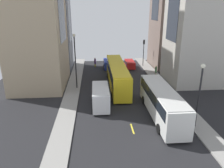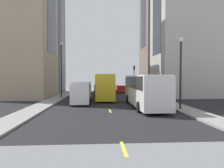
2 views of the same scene
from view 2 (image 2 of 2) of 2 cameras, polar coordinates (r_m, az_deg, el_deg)
The scene contains 20 objects.
ground_plane at distance 30.26m, azimuth -1.63°, elevation -4.20°, with size 40.53×40.53×0.00m, color black.
sidewalk_west at distance 31.35m, azimuth 11.66°, elevation -3.89°, with size 2.14×44.00×0.15m, color gray.
sidewalk_east at distance 30.84m, azimuth -15.14°, elevation -4.01°, with size 2.14×44.00×0.15m, color gray.
lane_stripe_0 at distance 51.19m, azimuth -2.50°, elevation -1.79°, with size 0.16×2.00×0.01m, color yellow.
lane_stripe_1 at distance 40.71m, azimuth -2.17°, elevation -2.68°, with size 0.16×2.00×0.01m, color yellow.
lane_stripe_2 at distance 30.26m, azimuth -1.63°, elevation -4.19°, with size 0.16×2.00×0.01m, color yellow.
lane_stripe_3 at distance 19.85m, azimuth -0.50°, elevation -7.29°, with size 0.16×2.00×0.01m, color yellow.
lane_stripe_4 at distance 9.66m, azimuth 3.18°, elevation -17.02°, with size 0.16×2.00×0.01m, color yellow.
building_west_1 at distance 39.02m, azimuth 18.95°, elevation 19.97°, with size 9.29×8.82×30.81m.
building_east_0 at distance 46.97m, azimuth -17.99°, elevation 13.00°, with size 7.85×7.34×24.78m.
city_bus_white at distance 22.69m, azimuth 8.66°, elevation -1.10°, with size 2.80×11.55×3.35m.
streetcar_yellow at distance 32.88m, azimuth -2.22°, elevation -0.02°, with size 2.70×14.83×3.59m.
delivery_van_white at distance 25.44m, azimuth -8.25°, elevation -1.92°, with size 2.25×5.51×2.58m.
car_red_0 at distance 43.88m, azimuth 2.30°, elevation -1.20°, with size 1.91×4.16×1.52m.
car_blue_1 at distance 43.62m, azimuth -3.54°, elevation -1.06°, with size 1.99×4.55×1.72m.
pedestrian_walking_far at distance 37.94m, azimuth 8.93°, elevation -1.16°, with size 0.31×0.31×2.01m.
pedestrian_crossing_near at distance 44.96m, azimuth -7.01°, elevation -0.96°, with size 0.38×0.38×1.98m.
traffic_light_near_corner at distance 45.26m, azimuth 5.97°, elevation 2.79°, with size 0.32×0.44×5.49m.
streetlamp_near at distance 32.63m, azimuth -13.52°, elevation 5.18°, with size 0.44×0.44×8.28m.
streetlamp_far at distance 20.90m, azimuth 18.03°, elevation 4.90°, with size 0.44×0.44×6.75m.
Camera 2 is at (1.11, 30.08, 3.10)m, focal length 33.92 mm.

